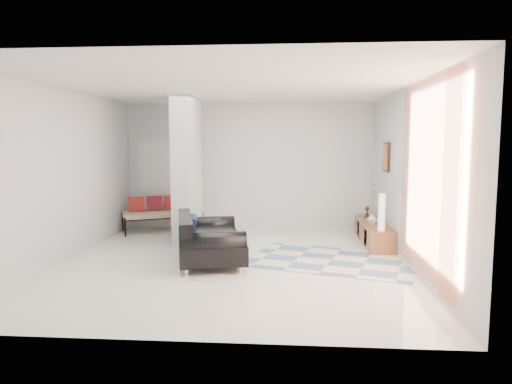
{
  "coord_description": "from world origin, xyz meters",
  "views": [
    {
      "loc": [
        0.91,
        -7.18,
        1.92
      ],
      "look_at": [
        0.33,
        0.6,
        1.08
      ],
      "focal_mm": 32.0,
      "sensor_mm": 36.0,
      "label": 1
    }
  ],
  "objects": [
    {
      "name": "floor",
      "position": [
        0.0,
        0.0,
        0.0
      ],
      "size": [
        6.0,
        6.0,
        0.0
      ],
      "primitive_type": "plane",
      "color": "white",
      "rests_on": "ground"
    },
    {
      "name": "bronze_figurine",
      "position": [
        2.47,
        2.05,
        0.52
      ],
      "size": [
        0.14,
        0.14,
        0.25
      ],
      "primitive_type": null,
      "rotation": [
        0.0,
        0.0,
        0.13
      ],
      "color": "#322416",
      "rests_on": "media_console"
    },
    {
      "name": "vase",
      "position": [
        2.47,
        1.46,
        0.5
      ],
      "size": [
        0.21,
        0.21,
        0.2
      ],
      "primitive_type": "imported",
      "rotation": [
        0.0,
        0.0,
        -0.09
      ],
      "color": "silver",
      "rests_on": "media_console"
    },
    {
      "name": "area_rug",
      "position": [
        1.6,
        0.2,
        0.01
      ],
      "size": [
        3.04,
        2.47,
        0.01
      ],
      "primitive_type": "cube",
      "rotation": [
        0.0,
        0.0,
        -0.31
      ],
      "color": "beige",
      "rests_on": "floor"
    },
    {
      "name": "wall_art",
      "position": [
        2.72,
        1.59,
        1.65
      ],
      "size": [
        0.04,
        0.45,
        0.55
      ],
      "primitive_type": "cube",
      "color": "#361E0E",
      "rests_on": "wall_right"
    },
    {
      "name": "wall_left",
      "position": [
        -2.75,
        0.0,
        1.4
      ],
      "size": [
        0.0,
        6.0,
        6.0
      ],
      "primitive_type": "plane",
      "rotation": [
        1.57,
        0.0,
        1.57
      ],
      "color": "silver",
      "rests_on": "ground"
    },
    {
      "name": "cylinder_lamp",
      "position": [
        2.5,
        0.76,
        0.73
      ],
      "size": [
        0.12,
        0.12,
        0.65
      ],
      "primitive_type": "cylinder",
      "color": "silver",
      "rests_on": "media_console"
    },
    {
      "name": "partition_column",
      "position": [
        -1.1,
        1.6,
        1.4
      ],
      "size": [
        0.35,
        1.2,
        2.8
      ],
      "primitive_type": "cube",
      "color": "#AEB4B5",
      "rests_on": "floor"
    },
    {
      "name": "curtain",
      "position": [
        2.67,
        -1.15,
        1.45
      ],
      "size": [
        0.0,
        2.55,
        2.55
      ],
      "primitive_type": "plane",
      "rotation": [
        1.57,
        0.0,
        1.57
      ],
      "color": "#DC6A3A",
      "rests_on": "wall_right"
    },
    {
      "name": "hallway_door",
      "position": [
        -2.1,
        2.96,
        1.02
      ],
      "size": [
        0.85,
        0.06,
        2.04
      ],
      "primitive_type": "cube",
      "color": "silver",
      "rests_on": "floor"
    },
    {
      "name": "wall_back",
      "position": [
        0.0,
        3.0,
        1.4
      ],
      "size": [
        6.0,
        0.0,
        6.0
      ],
      "primitive_type": "plane",
      "rotation": [
        1.57,
        0.0,
        0.0
      ],
      "color": "silver",
      "rests_on": "ground"
    },
    {
      "name": "wall_front",
      "position": [
        0.0,
        -3.0,
        1.4
      ],
      "size": [
        6.0,
        0.0,
        6.0
      ],
      "primitive_type": "plane",
      "rotation": [
        -1.57,
        0.0,
        0.0
      ],
      "color": "silver",
      "rests_on": "ground"
    },
    {
      "name": "ceiling",
      "position": [
        0.0,
        0.0,
        2.8
      ],
      "size": [
        6.0,
        6.0,
        0.0
      ],
      "primitive_type": "plane",
      "rotation": [
        3.14,
        0.0,
        0.0
      ],
      "color": "white",
      "rests_on": "wall_back"
    },
    {
      "name": "loveseat",
      "position": [
        -0.44,
        0.0,
        0.35
      ],
      "size": [
        1.38,
        1.9,
        0.76
      ],
      "rotation": [
        0.0,
        0.0,
        0.24
      ],
      "color": "silver",
      "rests_on": "floor"
    },
    {
      "name": "wall_right",
      "position": [
        2.75,
        0.0,
        1.4
      ],
      "size": [
        0.0,
        6.0,
        6.0
      ],
      "primitive_type": "plane",
      "rotation": [
        1.57,
        0.0,
        -1.57
      ],
      "color": "silver",
      "rests_on": "ground"
    },
    {
      "name": "daybed",
      "position": [
        -1.89,
        2.46,
        0.42
      ],
      "size": [
        1.79,
        1.32,
        0.77
      ],
      "rotation": [
        0.0,
        0.0,
        0.43
      ],
      "color": "black",
      "rests_on": "floor"
    },
    {
      "name": "media_console",
      "position": [
        2.52,
        1.59,
        0.2
      ],
      "size": [
        0.45,
        2.02,
        0.8
      ],
      "color": "brown",
      "rests_on": "floor"
    }
  ]
}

